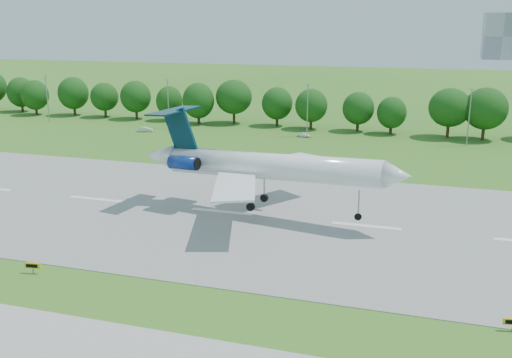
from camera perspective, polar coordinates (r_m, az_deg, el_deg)
name	(u,v)px	position (r m, az deg, el deg)	size (l,w,h in m)	color
ground	(335,319)	(53.10, 7.87, -13.68)	(600.00, 600.00, 0.00)	#30661A
runway	(366,226)	(75.78, 10.95, -4.66)	(400.00, 45.00, 0.08)	gray
tree_line	(399,108)	(139.53, 14.15, 6.92)	(288.40, 8.40, 10.40)	#382314
light_poles	(385,113)	(129.77, 12.79, 6.47)	(175.90, 0.25, 12.19)	gray
airliner	(258,164)	(76.68, 0.23, 1.46)	(38.52, 27.80, 12.88)	white
taxi_sign_left	(33,266)	(65.20, -21.45, -8.08)	(1.72, 0.46, 1.20)	gray
service_vehicle_a	(145,129)	(141.18, -11.04, 4.90)	(1.27, 3.65, 1.20)	silver
service_vehicle_b	(304,135)	(132.38, 4.82, 4.42)	(1.28, 3.18, 1.08)	white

